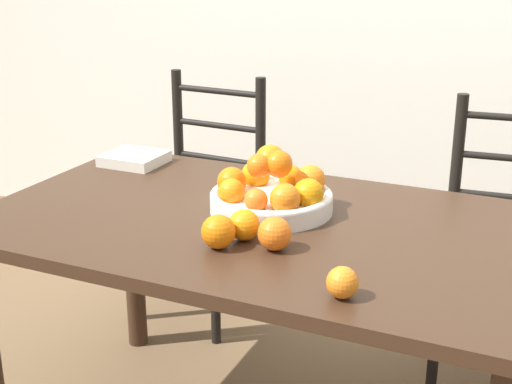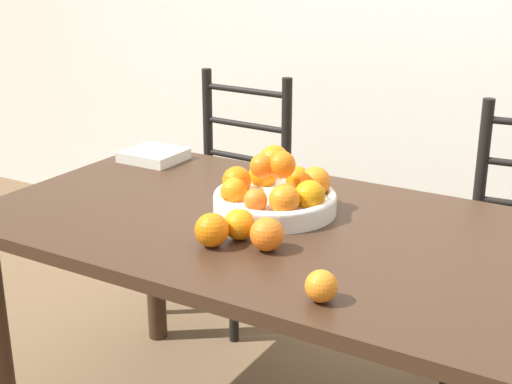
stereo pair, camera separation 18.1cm
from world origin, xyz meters
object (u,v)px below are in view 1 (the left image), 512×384
at_px(chair_right, 507,250).
at_px(orange_loose_1, 275,234).
at_px(book_stack, 134,159).
at_px(orange_loose_0, 218,232).
at_px(chair_left, 201,201).
at_px(orange_loose_3, 244,225).
at_px(orange_loose_2, 342,283).
at_px(fruit_bowl, 272,193).

bearing_deg(chair_right, orange_loose_1, -123.41).
bearing_deg(chair_right, book_stack, -165.76).
height_order(orange_loose_0, chair_right, chair_right).
relative_size(orange_loose_1, chair_left, 0.09).
xyz_separation_m(chair_left, chair_right, (1.14, -0.00, 0.00)).
relative_size(orange_loose_1, orange_loose_3, 1.05).
xyz_separation_m(orange_loose_3, chair_left, (-0.59, 0.85, -0.31)).
xyz_separation_m(orange_loose_2, chair_right, (0.24, 1.04, -0.30)).
bearing_deg(orange_loose_0, book_stack, 138.68).
distance_m(chair_left, book_stack, 0.51).
bearing_deg(chair_right, orange_loose_2, -108.64).
bearing_deg(chair_right, chair_left, 174.34).
bearing_deg(chair_left, orange_loose_3, -52.08).
height_order(orange_loose_2, chair_right, chair_right).
relative_size(orange_loose_3, chair_right, 0.08).
bearing_deg(orange_loose_2, book_stack, 145.77).
distance_m(orange_loose_1, chair_right, 1.04).
bearing_deg(book_stack, orange_loose_1, -33.29).
relative_size(orange_loose_1, orange_loose_2, 1.21).
relative_size(orange_loose_2, chair_right, 0.07).
height_order(fruit_bowl, orange_loose_2, fruit_bowl).
distance_m(fruit_bowl, orange_loose_3, 0.21).
relative_size(orange_loose_3, book_stack, 0.41).
xyz_separation_m(orange_loose_1, orange_loose_3, (-0.09, 0.02, -0.00)).
bearing_deg(chair_left, chair_right, 3.10).
xyz_separation_m(orange_loose_3, chair_right, (0.55, 0.85, -0.31)).
xyz_separation_m(fruit_bowl, orange_loose_3, (0.02, -0.21, -0.01)).
xyz_separation_m(orange_loose_0, chair_left, (-0.56, 0.92, -0.31)).
height_order(orange_loose_0, orange_loose_1, orange_loose_0).
height_order(orange_loose_0, book_stack, orange_loose_0).
bearing_deg(orange_loose_2, fruit_bowl, 129.21).
xyz_separation_m(fruit_bowl, orange_loose_1, (0.11, -0.24, -0.01)).
distance_m(orange_loose_2, chair_right, 1.11).
xyz_separation_m(fruit_bowl, orange_loose_0, (-0.02, -0.28, -0.01)).
bearing_deg(orange_loose_2, chair_right, 77.01).
relative_size(fruit_bowl, book_stack, 1.78).
distance_m(fruit_bowl, orange_loose_0, 0.28).
bearing_deg(orange_loose_1, chair_left, 127.92).
relative_size(fruit_bowl, chair_right, 0.35).
bearing_deg(chair_left, fruit_bowl, -44.97).
xyz_separation_m(orange_loose_0, orange_loose_1, (0.13, 0.05, -0.00)).
xyz_separation_m(fruit_bowl, chair_right, (0.57, 0.64, -0.32)).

